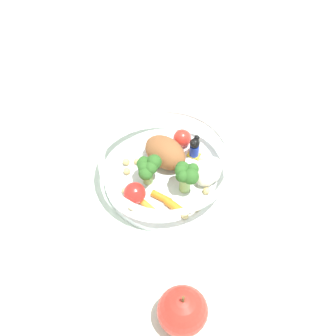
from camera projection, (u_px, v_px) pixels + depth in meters
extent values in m
plane|color=silver|center=(162.00, 184.00, 0.76)|extent=(2.40, 2.40, 0.00)
cylinder|color=white|center=(168.00, 178.00, 0.76)|extent=(0.19, 0.19, 0.01)
torus|color=white|center=(168.00, 159.00, 0.72)|extent=(0.20, 0.20, 0.01)
ellipsoid|color=brown|center=(165.00, 152.00, 0.75)|extent=(0.07, 0.05, 0.04)
cylinder|color=#8EB766|center=(185.00, 184.00, 0.73)|extent=(0.02, 0.02, 0.03)
sphere|color=#2D6023|center=(191.00, 177.00, 0.70)|extent=(0.02, 0.02, 0.02)
sphere|color=#2D6023|center=(193.00, 169.00, 0.70)|extent=(0.02, 0.02, 0.02)
sphere|color=#2D6023|center=(187.00, 169.00, 0.71)|extent=(0.02, 0.02, 0.02)
sphere|color=#2D6023|center=(182.00, 168.00, 0.71)|extent=(0.02, 0.02, 0.02)
sphere|color=#2D6023|center=(181.00, 171.00, 0.70)|extent=(0.02, 0.02, 0.02)
sphere|color=#2D6023|center=(182.00, 175.00, 0.70)|extent=(0.02, 0.02, 0.02)
sphere|color=#2D6023|center=(185.00, 174.00, 0.70)|extent=(0.02, 0.02, 0.02)
cylinder|color=#8EB766|center=(148.00, 176.00, 0.73)|extent=(0.02, 0.02, 0.03)
sphere|color=#2D6023|center=(151.00, 168.00, 0.71)|extent=(0.02, 0.02, 0.02)
sphere|color=#2D6023|center=(154.00, 162.00, 0.71)|extent=(0.02, 0.02, 0.02)
sphere|color=#2D6023|center=(148.00, 164.00, 0.72)|extent=(0.02, 0.02, 0.02)
sphere|color=#2D6023|center=(144.00, 161.00, 0.72)|extent=(0.02, 0.02, 0.02)
sphere|color=#2D6023|center=(143.00, 164.00, 0.72)|extent=(0.02, 0.02, 0.02)
sphere|color=#2D6023|center=(144.00, 167.00, 0.71)|extent=(0.02, 0.02, 0.02)
sphere|color=#2D6023|center=(146.00, 173.00, 0.71)|extent=(0.02, 0.02, 0.02)
sphere|color=silver|center=(211.00, 174.00, 0.73)|extent=(0.03, 0.03, 0.03)
sphere|color=silver|center=(212.00, 167.00, 0.74)|extent=(0.03, 0.03, 0.03)
sphere|color=silver|center=(206.00, 168.00, 0.74)|extent=(0.03, 0.03, 0.03)
sphere|color=silver|center=(203.00, 171.00, 0.74)|extent=(0.03, 0.03, 0.03)
sphere|color=silver|center=(205.00, 176.00, 0.73)|extent=(0.03, 0.03, 0.03)
cube|color=yellow|center=(194.00, 155.00, 0.77)|extent=(0.02, 0.02, 0.00)
cylinder|color=#1933B2|center=(194.00, 150.00, 0.76)|extent=(0.02, 0.02, 0.02)
sphere|color=black|center=(195.00, 143.00, 0.75)|extent=(0.02, 0.02, 0.02)
sphere|color=black|center=(193.00, 144.00, 0.74)|extent=(0.01, 0.01, 0.01)
sphere|color=black|center=(197.00, 138.00, 0.75)|extent=(0.01, 0.01, 0.01)
cylinder|color=orange|center=(161.00, 197.00, 0.72)|extent=(0.03, 0.02, 0.01)
cylinder|color=orange|center=(147.00, 206.00, 0.71)|extent=(0.04, 0.01, 0.01)
cylinder|color=orange|center=(174.00, 206.00, 0.71)|extent=(0.03, 0.01, 0.01)
sphere|color=red|center=(182.00, 138.00, 0.78)|extent=(0.03, 0.03, 0.03)
sphere|color=red|center=(135.00, 193.00, 0.71)|extent=(0.03, 0.03, 0.03)
sphere|color=tan|center=(206.00, 191.00, 0.73)|extent=(0.01, 0.01, 0.01)
sphere|color=#D1B775|center=(184.00, 169.00, 0.75)|extent=(0.01, 0.01, 0.01)
sphere|color=tan|center=(190.00, 210.00, 0.71)|extent=(0.01, 0.01, 0.01)
sphere|color=#D1B775|center=(185.00, 216.00, 0.70)|extent=(0.01, 0.01, 0.01)
sphere|color=tan|center=(201.00, 161.00, 0.76)|extent=(0.01, 0.01, 0.01)
sphere|color=tan|center=(139.00, 160.00, 0.76)|extent=(0.01, 0.01, 0.01)
sphere|color=tan|center=(126.00, 162.00, 0.76)|extent=(0.01, 0.01, 0.01)
sphere|color=tan|center=(127.00, 171.00, 0.75)|extent=(0.01, 0.01, 0.01)
sphere|color=tan|center=(125.00, 191.00, 0.73)|extent=(0.01, 0.01, 0.01)
sphere|color=#D1B775|center=(134.00, 209.00, 0.71)|extent=(0.01, 0.01, 0.01)
sphere|color=tan|center=(196.00, 208.00, 0.71)|extent=(0.01, 0.01, 0.01)
sphere|color=red|center=(182.00, 311.00, 0.60)|extent=(0.06, 0.06, 0.06)
cylinder|color=brown|center=(183.00, 299.00, 0.57)|extent=(0.00, 0.00, 0.01)
cube|color=white|center=(200.00, 72.00, 0.90)|extent=(0.18, 0.18, 0.01)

